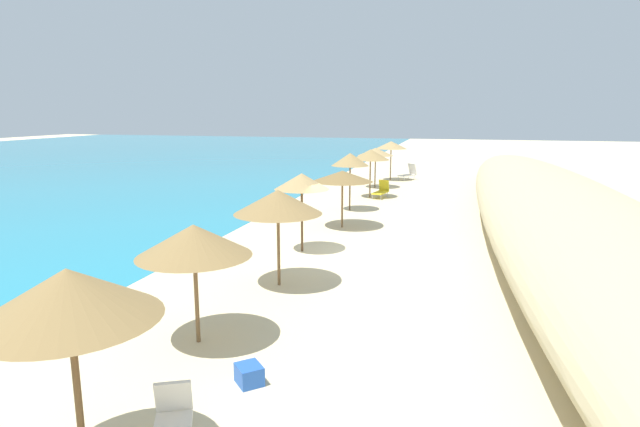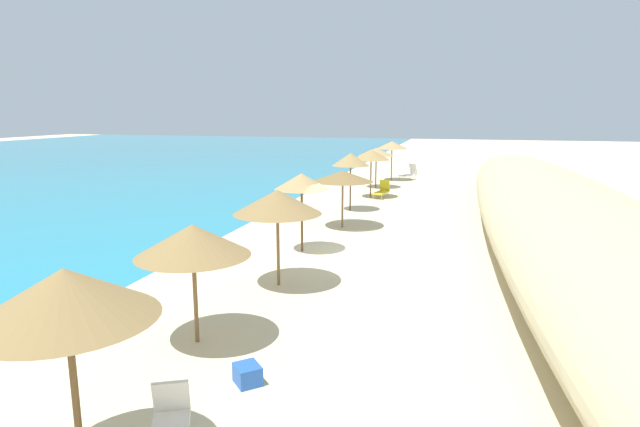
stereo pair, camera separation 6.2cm
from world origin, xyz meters
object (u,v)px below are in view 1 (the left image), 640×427
Objects in this scene: beach_umbrella_4 at (278,202)px; beach_umbrella_9 at (376,152)px; beach_umbrella_3 at (194,241)px; beach_umbrella_7 at (350,160)px; beach_umbrella_2 at (68,295)px; beach_umbrella_8 at (371,155)px; beach_umbrella_10 at (391,145)px; beach_umbrella_6 at (342,176)px; lounge_chair_3 at (381,191)px; beach_umbrella_5 at (302,182)px; cooler_box at (249,374)px; lounge_chair_1 at (408,173)px.

beach_umbrella_4 reaches higher than beach_umbrella_9.
beach_umbrella_7 is at bearing -0.07° from beach_umbrella_3.
beach_umbrella_3 is at bearing 7.12° from beach_umbrella_2.
beach_umbrella_2 is 1.07× the size of beach_umbrella_8.
beach_umbrella_8 is 0.99× the size of beach_umbrella_10.
beach_umbrella_4 is at bearing 179.43° from beach_umbrella_6.
beach_umbrella_6 is (8.05, -0.08, -0.22)m from beach_umbrella_4.
lounge_chair_3 is at bearing -165.55° from beach_umbrella_9.
beach_umbrella_3 is at bearing 179.07° from beach_umbrella_10.
beach_umbrella_8 is at bearing 1.34° from beach_umbrella_6.
lounge_chair_3 is at bearing -4.43° from beach_umbrella_5.
beach_umbrella_7 reaches higher than cooler_box.
cooler_box is at bearing -177.46° from beach_umbrella_10.
beach_umbrella_9 is at bearing -64.76° from lounge_chair_3.
beach_umbrella_6 is at bearing 97.67° from lounge_chair_3.
beach_umbrella_2 is 1.03× the size of beach_umbrella_7.
cooler_box is (-21.90, -1.47, -2.34)m from beach_umbrella_8.
beach_umbrella_7 is at bearing 113.59° from lounge_chair_1.
lounge_chair_1 is at bearing -4.05° from beach_umbrella_6.
beach_umbrella_9 is at bearing 1.33° from beach_umbrella_4.
cooler_box is at bearing -127.97° from beach_umbrella_3.
beach_umbrella_3 reaches higher than beach_umbrella_9.
beach_umbrella_10 reaches higher than cooler_box.
beach_umbrella_8 is (16.38, 0.11, 0.05)m from beach_umbrella_4.
beach_umbrella_2 is 1.14× the size of beach_umbrella_6.
beach_umbrella_9 is 1.70× the size of lounge_chair_3.
beach_umbrella_6 is 12.42m from beach_umbrella_9.
beach_umbrella_6 is 13.78m from cooler_box.
beach_umbrella_6 is at bearing 116.98° from lounge_chair_1.
beach_umbrella_4 is 1.07× the size of beach_umbrella_6.
beach_umbrella_9 is at bearing 2.55° from beach_umbrella_6.
beach_umbrella_10 is at bearing 55.83° from lounge_chair_1.
beach_umbrella_10 reaches higher than lounge_chair_1.
beach_umbrella_3 is at bearing 52.03° from cooler_box.
beach_umbrella_10 is (20.71, -0.47, 0.02)m from beach_umbrella_5.
beach_umbrella_10 is 8.27m from lounge_chair_3.
beach_umbrella_7 is (20.49, 0.52, -0.05)m from beach_umbrella_2.
beach_umbrella_7 reaches higher than beach_umbrella_10.
beach_umbrella_4 is 1.83× the size of lounge_chair_3.
beach_umbrella_5 is 0.97× the size of beach_umbrella_7.
beach_umbrella_5 is (3.78, 0.45, 0.08)m from beach_umbrella_4.
lounge_chair_1 is (25.07, -1.28, -1.97)m from beach_umbrella_4.
cooler_box is at bearing -176.15° from beach_umbrella_8.
beach_umbrella_3 is 3.11m from cooler_box.
beach_umbrella_8 is 2.22m from lounge_chair_3.
beach_umbrella_9 is 0.92× the size of beach_umbrella_10.
beach_umbrella_10 is at bearing -2.03° from beach_umbrella_7.
beach_umbrella_2 reaches higher than beach_umbrella_6.
beach_umbrella_9 is 5.26× the size of cooler_box.
beach_umbrella_2 is 1.95× the size of lounge_chair_3.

